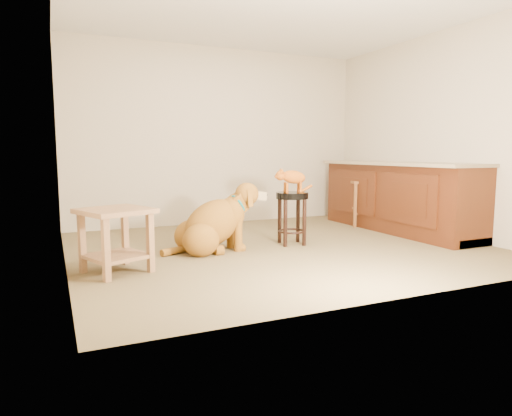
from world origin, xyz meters
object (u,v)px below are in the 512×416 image
padded_stool (292,207)px  tabby_kitten (291,178)px  wood_stool (362,202)px  golden_retriever (214,225)px  side_table (116,231)px

padded_stool → tabby_kitten: bearing=163.6°
padded_stool → wood_stool: size_ratio=0.92×
padded_stool → tabby_kitten: size_ratio=1.22×
golden_retriever → side_table: bearing=-159.4°
padded_stool → side_table: size_ratio=0.84×
golden_retriever → tabby_kitten: tabby_kitten is taller
padded_stool → side_table: (-2.03, -0.46, -0.05)m
padded_stool → tabby_kitten: tabby_kitten is taller
padded_stool → tabby_kitten: (-0.01, 0.00, 0.34)m
side_table → golden_retriever: size_ratio=0.58×
wood_stool → side_table: wood_stool is taller
side_table → padded_stool: bearing=12.8°
side_table → tabby_kitten: tabby_kitten is taller
side_table → tabby_kitten: (2.02, 0.47, 0.40)m
side_table → golden_retriever: golden_retriever is taller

